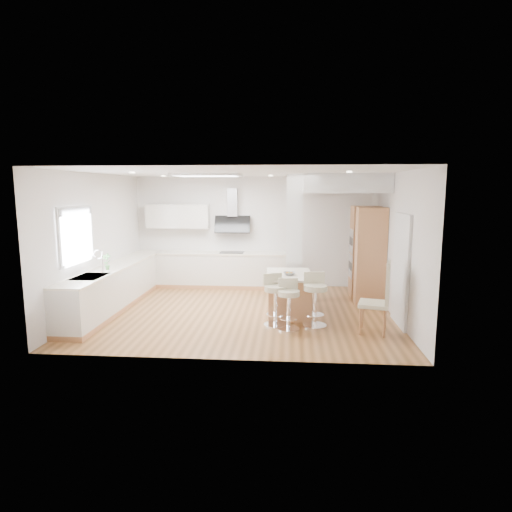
# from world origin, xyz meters

# --- Properties ---
(ground) EXTENTS (6.00, 6.00, 0.00)m
(ground) POSITION_xyz_m (0.00, 0.00, 0.00)
(ground) COLOR #9B6739
(ground) RESTS_ON ground
(ceiling) EXTENTS (6.00, 5.00, 0.02)m
(ceiling) POSITION_xyz_m (0.00, 0.00, 0.00)
(ceiling) COLOR silver
(ceiling) RESTS_ON ground
(wall_back) EXTENTS (6.00, 0.04, 2.80)m
(wall_back) POSITION_xyz_m (0.00, 2.50, 1.40)
(wall_back) COLOR silver
(wall_back) RESTS_ON ground
(wall_left) EXTENTS (0.04, 5.00, 2.80)m
(wall_left) POSITION_xyz_m (-3.00, 0.00, 1.40)
(wall_left) COLOR silver
(wall_left) RESTS_ON ground
(wall_right) EXTENTS (0.04, 5.00, 2.80)m
(wall_right) POSITION_xyz_m (3.00, 0.00, 1.40)
(wall_right) COLOR silver
(wall_right) RESTS_ON ground
(skylight) EXTENTS (4.10, 2.10, 0.06)m
(skylight) POSITION_xyz_m (-0.79, 0.60, 2.77)
(skylight) COLOR silver
(skylight) RESTS_ON ground
(window_left) EXTENTS (0.06, 1.28, 1.07)m
(window_left) POSITION_xyz_m (-2.96, -0.90, 1.69)
(window_left) COLOR white
(window_left) RESTS_ON ground
(doorway_right) EXTENTS (0.05, 1.00, 2.10)m
(doorway_right) POSITION_xyz_m (2.97, -0.60, 1.00)
(doorway_right) COLOR #403932
(doorway_right) RESTS_ON ground
(counter_left) EXTENTS (0.63, 4.50, 1.35)m
(counter_left) POSITION_xyz_m (-2.70, 0.23, 0.46)
(counter_left) COLOR tan
(counter_left) RESTS_ON ground
(counter_back) EXTENTS (3.62, 0.63, 2.50)m
(counter_back) POSITION_xyz_m (-0.91, 2.22, 0.70)
(counter_back) COLOR tan
(counter_back) RESTS_ON ground
(pillar) EXTENTS (0.35, 0.35, 2.80)m
(pillar) POSITION_xyz_m (1.05, 0.95, 1.40)
(pillar) COLOR silver
(pillar) RESTS_ON ground
(soffit) EXTENTS (1.78, 2.20, 0.40)m
(soffit) POSITION_xyz_m (2.10, 1.40, 2.60)
(soffit) COLOR silver
(soffit) RESTS_ON ground
(oven_column) EXTENTS (0.63, 1.21, 2.10)m
(oven_column) POSITION_xyz_m (2.68, 1.23, 1.05)
(oven_column) COLOR tan
(oven_column) RESTS_ON ground
(peninsula) EXTENTS (0.95, 1.38, 0.88)m
(peninsula) POSITION_xyz_m (0.94, -0.04, 0.41)
(peninsula) COLOR tan
(peninsula) RESTS_ON ground
(bar_stool_a) EXTENTS (0.57, 0.57, 0.95)m
(bar_stool_a) POSITION_xyz_m (0.69, -0.83, 0.53)
(bar_stool_a) COLOR white
(bar_stool_a) RESTS_ON ground
(bar_stool_b) EXTENTS (0.45, 0.45, 0.90)m
(bar_stool_b) POSITION_xyz_m (0.94, -1.03, 0.51)
(bar_stool_b) COLOR white
(bar_stool_b) RESTS_ON ground
(bar_stool_c) EXTENTS (0.48, 0.48, 0.98)m
(bar_stool_c) POSITION_xyz_m (1.42, -0.81, 0.55)
(bar_stool_c) COLOR white
(bar_stool_c) RESTS_ON ground
(dining_chair) EXTENTS (0.60, 0.60, 1.27)m
(dining_chair) POSITION_xyz_m (2.52, -1.14, 0.68)
(dining_chair) COLOR beige
(dining_chair) RESTS_ON ground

